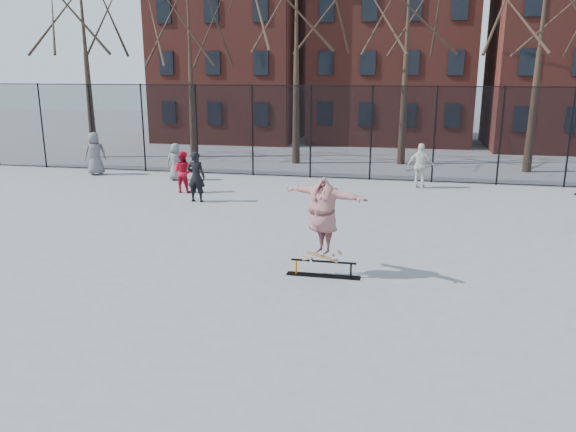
% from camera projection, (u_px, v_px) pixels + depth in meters
% --- Properties ---
extents(ground, '(100.00, 100.00, 0.00)m').
position_uv_depth(ground, '(274.00, 290.00, 12.13)').
color(ground, slate).
extents(skate_rail, '(1.71, 0.26, 0.38)m').
position_uv_depth(skate_rail, '(323.00, 270.00, 12.91)').
color(skate_rail, black).
rests_on(skate_rail, ground).
extents(skateboard, '(0.80, 0.19, 0.10)m').
position_uv_depth(skateboard, '(322.00, 258.00, 12.85)').
color(skateboard, '#A56742').
rests_on(skateboard, skate_rail).
extents(skater, '(2.20, 1.42, 1.75)m').
position_uv_depth(skater, '(323.00, 220.00, 12.62)').
color(skater, '#653381').
rests_on(skater, skateboard).
extents(bystander_grey, '(0.89, 0.71, 1.59)m').
position_uv_depth(bystander_grey, '(176.00, 162.00, 23.97)').
color(bystander_grey, slate).
rests_on(bystander_grey, ground).
extents(bystander_black, '(0.68, 0.45, 1.81)m').
position_uv_depth(bystander_black, '(196.00, 177.00, 20.02)').
color(bystander_black, black).
rests_on(bystander_black, ground).
extents(bystander_red, '(0.84, 0.69, 1.60)m').
position_uv_depth(bystander_red, '(183.00, 172.00, 21.60)').
color(bystander_red, red).
rests_on(bystander_red, ground).
extents(bystander_white, '(1.11, 0.62, 1.79)m').
position_uv_depth(bystander_white, '(421.00, 166.00, 22.37)').
color(bystander_white, silver).
rests_on(bystander_white, ground).
extents(bystander_extra, '(1.12, 1.04, 1.93)m').
position_uv_depth(bystander_extra, '(95.00, 153.00, 25.18)').
color(bystander_extra, '#5B5A5E').
rests_on(bystander_extra, ground).
extents(fence, '(34.03, 0.07, 4.00)m').
position_uv_depth(fence, '(343.00, 132.00, 23.92)').
color(fence, black).
rests_on(fence, ground).
extents(tree_row, '(33.66, 7.46, 10.67)m').
position_uv_depth(tree_row, '(350.00, 10.00, 26.56)').
color(tree_row, black).
rests_on(tree_row, ground).
extents(rowhouses, '(29.00, 7.00, 13.00)m').
position_uv_depth(rowhouses, '(379.00, 46.00, 35.08)').
color(rowhouses, '#5D241E').
rests_on(rowhouses, ground).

